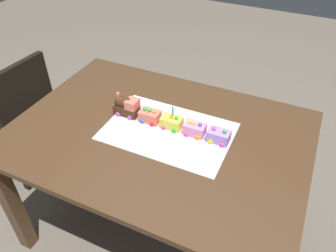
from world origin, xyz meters
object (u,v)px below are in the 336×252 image
at_px(dining_table, 159,149).
at_px(birthday_candle, 173,110).
at_px(cake_car_gondola_bubblegum, 195,129).
at_px(cake_locomotive, 127,106).
at_px(cake_car_hopper_coral, 150,116).
at_px(chair, 19,115).
at_px(cake_car_flatbed_lavender, 219,136).
at_px(cake_car_tanker_lemon, 172,122).

xyz_separation_m(dining_table, birthday_candle, (0.05, 0.06, 0.21)).
relative_size(cake_car_gondola_bubblegum, birthday_candle, 1.68).
bearing_deg(cake_locomotive, birthday_candle, 0.00).
distance_m(cake_car_hopper_coral, cake_car_gondola_bubblegum, 0.24).
bearing_deg(chair, cake_car_flatbed_lavender, 93.92).
height_order(cake_car_tanker_lemon, birthday_candle, birthday_candle).
bearing_deg(cake_car_gondola_bubblegum, cake_car_hopper_coral, 180.00).
bearing_deg(cake_car_hopper_coral, birthday_candle, -0.00).
height_order(cake_locomotive, cake_car_gondola_bubblegum, cake_locomotive).
bearing_deg(cake_car_tanker_lemon, cake_car_hopper_coral, 180.00).
distance_m(dining_table, cake_car_flatbed_lavender, 0.32).
bearing_deg(birthday_candle, cake_car_flatbed_lavender, 0.00).
bearing_deg(dining_table, cake_car_hopper_coral, 142.02).
relative_size(cake_locomotive, cake_car_tanker_lemon, 1.40).
bearing_deg(chair, cake_car_tanker_lemon, 93.93).
height_order(dining_table, cake_car_hopper_coral, cake_car_hopper_coral).
xyz_separation_m(cake_car_tanker_lemon, birthday_candle, (0.00, -0.00, 0.07)).
bearing_deg(cake_car_flatbed_lavender, cake_locomotive, -180.00).
distance_m(cake_car_hopper_coral, cake_car_tanker_lemon, 0.12).
relative_size(dining_table, cake_car_flatbed_lavender, 14.00).
height_order(dining_table, cake_car_tanker_lemon, cake_car_tanker_lemon).
xyz_separation_m(chair, cake_car_tanker_lemon, (1.08, 0.00, 0.30)).
xyz_separation_m(dining_table, chair, (-1.03, 0.06, -0.16)).
relative_size(cake_car_hopper_coral, cake_car_tanker_lemon, 1.00).
bearing_deg(cake_locomotive, cake_car_tanker_lemon, 0.00).
height_order(cake_locomotive, cake_car_hopper_coral, cake_locomotive).
height_order(cake_locomotive, cake_car_flatbed_lavender, cake_locomotive).
relative_size(dining_table, cake_car_tanker_lemon, 14.00).
relative_size(cake_car_tanker_lemon, birthday_candle, 1.68).
distance_m(cake_car_flatbed_lavender, birthday_candle, 0.24).
bearing_deg(cake_locomotive, cake_car_hopper_coral, 0.00).
bearing_deg(cake_car_gondola_bubblegum, birthday_candle, -180.00).
bearing_deg(cake_car_hopper_coral, dining_table, -37.98).
bearing_deg(cake_car_tanker_lemon, chair, -179.92).
height_order(chair, cake_car_hopper_coral, chair).
bearing_deg(cake_car_tanker_lemon, dining_table, -126.96).
xyz_separation_m(cake_locomotive, cake_car_tanker_lemon, (0.25, 0.00, -0.02)).
bearing_deg(birthday_candle, dining_table, -129.56).
xyz_separation_m(cake_car_flatbed_lavender, birthday_candle, (-0.23, -0.00, 0.07)).
distance_m(cake_car_gondola_bubblegum, birthday_candle, 0.13).
bearing_deg(cake_car_gondola_bubblegum, cake_locomotive, -180.00).
distance_m(chair, cake_car_flatbed_lavender, 1.35).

